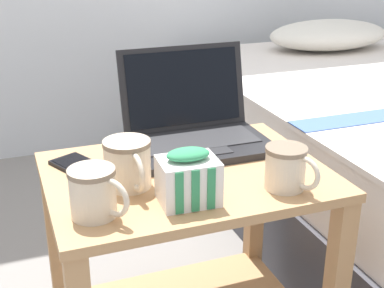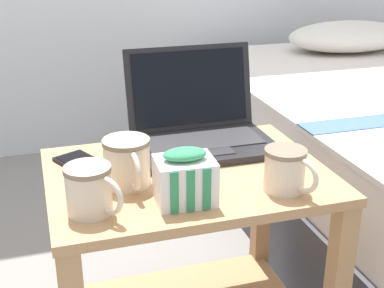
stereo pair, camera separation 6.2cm
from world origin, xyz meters
name	(u,v)px [view 1 (the left image)]	position (x,y,z in m)	size (l,w,h in m)	color
bedside_table	(187,247)	(0.00, 0.00, 0.35)	(0.63, 0.47, 0.56)	tan
laptop	(196,126)	(0.08, 0.15, 0.60)	(0.34, 0.28, 0.23)	black
mug_front_left	(94,190)	(-0.23, -0.13, 0.61)	(0.10, 0.12, 0.10)	beige
mug_front_right	(128,162)	(-0.14, -0.03, 0.61)	(0.10, 0.15, 0.10)	beige
mug_mid_center	(287,166)	(0.17, -0.15, 0.61)	(0.09, 0.12, 0.09)	beige
snack_bag	(188,178)	(-0.05, -0.14, 0.61)	(0.12, 0.10, 0.11)	white
cell_phone	(80,167)	(-0.22, 0.10, 0.56)	(0.13, 0.17, 0.01)	black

